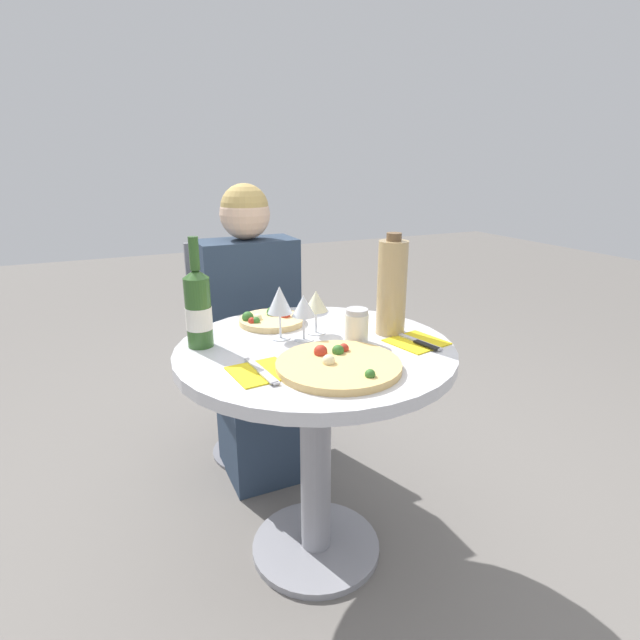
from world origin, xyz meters
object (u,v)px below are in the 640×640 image
at_px(dining_table, 315,399).
at_px(seated_diner, 257,346).
at_px(wine_bottle, 198,308).
at_px(tall_carafe, 392,287).
at_px(chair_behind_diner, 248,354).
at_px(pizza_large, 338,365).

relative_size(dining_table, seated_diner, 0.70).
height_order(wine_bottle, tall_carafe, wine_bottle).
xyz_separation_m(chair_behind_diner, wine_bottle, (-0.31, -0.60, 0.41)).
relative_size(wine_bottle, tall_carafe, 1.02).
bearing_deg(wine_bottle, chair_behind_diner, 62.64).
distance_m(dining_table, chair_behind_diner, 0.76).
bearing_deg(chair_behind_diner, dining_table, 89.66).
bearing_deg(pizza_large, chair_behind_diner, 88.81).
xyz_separation_m(seated_diner, pizza_large, (-0.02, -0.78, 0.22)).
height_order(dining_table, tall_carafe, tall_carafe).
relative_size(dining_table, wine_bottle, 2.56).
bearing_deg(dining_table, tall_carafe, 1.41).
xyz_separation_m(dining_table, seated_diner, (0.00, 0.60, -0.03)).
bearing_deg(pizza_large, wine_bottle, 132.33).
relative_size(dining_table, chair_behind_diner, 0.89).
bearing_deg(wine_bottle, pizza_large, -47.67).
bearing_deg(chair_behind_diner, tall_carafe, 109.35).
height_order(seated_diner, pizza_large, seated_diner).
bearing_deg(seated_diner, wine_bottle, 55.60).
xyz_separation_m(dining_table, pizza_large, (-0.01, -0.18, 0.19)).
xyz_separation_m(pizza_large, tall_carafe, (0.28, 0.19, 0.14)).
distance_m(seated_diner, wine_bottle, 0.64).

